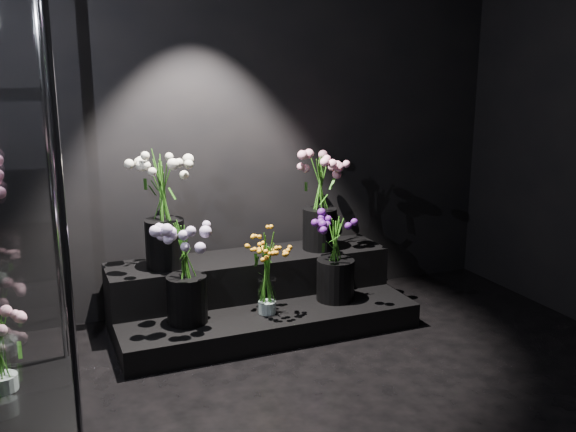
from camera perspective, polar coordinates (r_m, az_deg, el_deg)
wall_back at (r=4.61m, az=-3.86°, el=9.03°), size 4.00×0.00×4.00m
display_riser at (r=4.49m, az=-2.85°, el=-7.08°), size 1.97×0.88×0.44m
bouquet_orange_bells at (r=4.13m, az=-1.89°, el=-4.97°), size 0.31×0.31×0.56m
bouquet_lilac at (r=4.02m, az=-9.08°, el=-4.31°), size 0.49×0.49×0.65m
bouquet_purple at (r=4.37m, az=4.27°, el=-3.49°), size 0.37×0.37×0.59m
bouquet_cream_roses at (r=4.23m, az=-11.05°, el=1.31°), size 0.42×0.42×0.78m
bouquet_pink_roses at (r=4.58m, az=2.86°, el=1.75°), size 0.44×0.44×0.68m
bouquet_case_base_pink at (r=3.64m, az=-24.23°, el=-10.74°), size 0.41×0.41×0.43m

